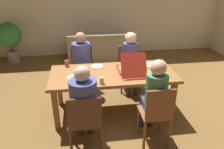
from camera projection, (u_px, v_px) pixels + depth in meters
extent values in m
plane|color=brown|center=(113.00, 111.00, 3.96)|extent=(20.00, 20.00, 0.00)
cube|color=beige|center=(96.00, 6.00, 6.31)|extent=(7.55, 0.12, 2.79)
cube|color=#955D31|center=(113.00, 74.00, 3.66)|extent=(2.07, 0.94, 0.05)
cube|color=#9B5525|center=(56.00, 110.00, 3.36)|extent=(0.08, 0.08, 0.70)
cube|color=#9B5525|center=(173.00, 101.00, 3.60)|extent=(0.08, 0.08, 0.70)
cube|color=#9B5525|center=(59.00, 87.00, 4.03)|extent=(0.08, 0.08, 0.70)
cube|color=#9B5525|center=(158.00, 81.00, 4.27)|extent=(0.08, 0.08, 0.70)
cylinder|color=brown|center=(93.00, 84.00, 4.43)|extent=(0.04, 0.04, 0.47)
cylinder|color=brown|center=(73.00, 85.00, 4.37)|extent=(0.04, 0.04, 0.47)
cylinder|color=brown|center=(92.00, 77.00, 4.73)|extent=(0.04, 0.04, 0.47)
cylinder|color=brown|center=(73.00, 78.00, 4.67)|extent=(0.04, 0.04, 0.47)
cube|color=brown|center=(82.00, 70.00, 4.45)|extent=(0.46, 0.39, 0.02)
cube|color=brown|center=(82.00, 56.00, 4.52)|extent=(0.43, 0.03, 0.43)
cylinder|color=#353442|center=(88.00, 86.00, 4.29)|extent=(0.10, 0.10, 0.49)
cylinder|color=#353442|center=(79.00, 87.00, 4.27)|extent=(0.10, 0.10, 0.49)
cube|color=#353442|center=(82.00, 70.00, 4.29)|extent=(0.32, 0.31, 0.11)
cylinder|color=#45539B|center=(81.00, 55.00, 4.32)|extent=(0.36, 0.36, 0.50)
sphere|color=#A7785C|center=(80.00, 38.00, 4.17)|extent=(0.22, 0.22, 0.22)
cylinder|color=brown|center=(141.00, 82.00, 4.50)|extent=(0.04, 0.04, 0.47)
cylinder|color=brown|center=(122.00, 83.00, 4.45)|extent=(0.04, 0.04, 0.47)
cylinder|color=brown|center=(136.00, 74.00, 4.86)|extent=(0.04, 0.04, 0.47)
cylinder|color=brown|center=(118.00, 75.00, 4.81)|extent=(0.04, 0.04, 0.47)
cube|color=brown|center=(130.00, 68.00, 4.55)|extent=(0.45, 0.46, 0.02)
cube|color=brown|center=(128.00, 55.00, 4.66)|extent=(0.43, 0.03, 0.40)
cylinder|color=#333B3B|center=(136.00, 84.00, 4.38)|extent=(0.10, 0.10, 0.49)
cylinder|color=#333B3B|center=(129.00, 85.00, 4.36)|extent=(0.10, 0.10, 0.49)
cube|color=#333B3B|center=(131.00, 68.00, 4.38)|extent=(0.27, 0.33, 0.11)
cylinder|color=#4C519B|center=(130.00, 54.00, 4.43)|extent=(0.30, 0.30, 0.47)
sphere|color=beige|center=(131.00, 38.00, 4.29)|extent=(0.23, 0.23, 0.23)
cylinder|color=#553323|center=(72.00, 128.00, 3.14)|extent=(0.04, 0.04, 0.47)
cylinder|color=#553323|center=(99.00, 126.00, 3.19)|extent=(0.04, 0.04, 0.47)
cylinder|color=#553323|center=(71.00, 145.00, 2.85)|extent=(0.04, 0.04, 0.47)
cylinder|color=#553323|center=(101.00, 142.00, 2.90)|extent=(0.04, 0.04, 0.47)
cube|color=#553323|center=(85.00, 120.00, 2.92)|extent=(0.44, 0.38, 0.02)
cube|color=#553323|center=(84.00, 114.00, 2.67)|extent=(0.42, 0.03, 0.43)
cylinder|color=#433E4D|center=(79.00, 121.00, 3.29)|extent=(0.10, 0.10, 0.49)
cylinder|color=#433E4D|center=(91.00, 120.00, 3.31)|extent=(0.10, 0.10, 0.49)
cube|color=#433E4D|center=(84.00, 109.00, 3.04)|extent=(0.31, 0.34, 0.11)
cylinder|color=#444C96|center=(84.00, 99.00, 2.78)|extent=(0.35, 0.35, 0.53)
sphere|color=#D5B091|center=(82.00, 74.00, 2.63)|extent=(0.20, 0.20, 0.20)
cylinder|color=brown|center=(138.00, 120.00, 3.33)|extent=(0.04, 0.04, 0.47)
cylinder|color=brown|center=(161.00, 118.00, 3.37)|extent=(0.04, 0.04, 0.47)
cylinder|color=brown|center=(144.00, 135.00, 3.01)|extent=(0.04, 0.04, 0.47)
cylinder|color=brown|center=(169.00, 133.00, 3.05)|extent=(0.04, 0.04, 0.47)
cube|color=brown|center=(154.00, 112.00, 3.09)|extent=(0.41, 0.41, 0.02)
cube|color=brown|center=(160.00, 105.00, 2.82)|extent=(0.39, 0.03, 0.45)
cylinder|color=#35334C|center=(142.00, 113.00, 3.47)|extent=(0.10, 0.10, 0.49)
cylinder|color=#35334C|center=(151.00, 112.00, 3.49)|extent=(0.10, 0.10, 0.49)
cube|color=#35334C|center=(151.00, 102.00, 3.22)|extent=(0.27, 0.35, 0.11)
cylinder|color=#457C53|center=(156.00, 92.00, 2.95)|extent=(0.29, 0.29, 0.53)
sphere|color=#E2A790|center=(159.00, 68.00, 2.80)|extent=(0.21, 0.21, 0.21)
cube|color=red|center=(129.00, 69.00, 3.75)|extent=(0.41, 0.41, 0.03)
cylinder|color=gold|center=(129.00, 68.00, 3.75)|extent=(0.36, 0.36, 0.01)
cube|color=red|center=(134.00, 65.00, 3.40)|extent=(0.41, 0.20, 0.36)
cylinder|color=white|center=(74.00, 77.00, 3.47)|extent=(0.22, 0.22, 0.01)
cone|color=#BE803D|center=(74.00, 77.00, 3.46)|extent=(0.12, 0.12, 0.02)
cylinder|color=white|center=(157.00, 76.00, 3.52)|extent=(0.22, 0.22, 0.01)
cone|color=#D5854B|center=(157.00, 75.00, 3.52)|extent=(0.10, 0.10, 0.02)
cylinder|color=white|center=(97.00, 66.00, 3.89)|extent=(0.22, 0.22, 0.01)
cylinder|color=white|center=(149.00, 65.00, 3.95)|extent=(0.24, 0.24, 0.01)
cone|color=#D47F48|center=(149.00, 64.00, 3.95)|extent=(0.11, 0.11, 0.02)
cylinder|color=#BC4631|center=(67.00, 63.00, 3.88)|extent=(0.07, 0.07, 0.11)
cylinder|color=silver|center=(159.00, 66.00, 3.74)|extent=(0.07, 0.07, 0.14)
cylinder|color=#DFC05A|center=(102.00, 80.00, 3.27)|extent=(0.07, 0.07, 0.10)
cube|color=gray|center=(101.00, 52.00, 6.26)|extent=(1.83, 0.83, 0.43)
cube|color=gray|center=(102.00, 42.00, 5.79)|extent=(1.83, 0.16, 0.37)
cube|color=gray|center=(71.00, 43.00, 6.03)|extent=(0.20, 0.79, 0.18)
cube|color=gray|center=(130.00, 40.00, 6.24)|extent=(0.20, 0.79, 0.18)
cylinder|color=gray|center=(13.00, 57.00, 6.04)|extent=(0.32, 0.32, 0.33)
cylinder|color=brown|center=(12.00, 47.00, 5.93)|extent=(0.05, 0.05, 0.20)
ellipsoid|color=#398340|center=(9.00, 35.00, 5.79)|extent=(0.61, 0.61, 0.67)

